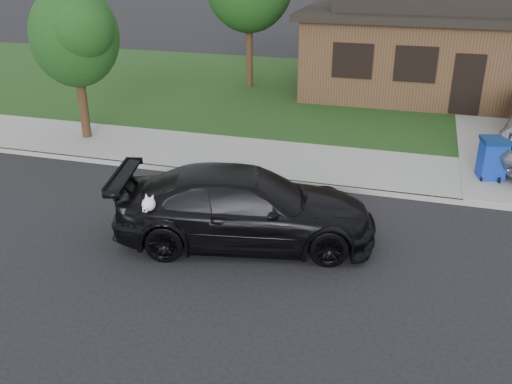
% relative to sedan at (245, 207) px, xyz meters
% --- Properties ---
extents(ground, '(120.00, 120.00, 0.00)m').
position_rel_sedan_xyz_m(ground, '(0.74, -0.34, -0.78)').
color(ground, black).
rests_on(ground, ground).
extents(sidewalk, '(60.00, 3.00, 0.12)m').
position_rel_sedan_xyz_m(sidewalk, '(0.74, 4.66, -0.72)').
color(sidewalk, gray).
rests_on(sidewalk, ground).
extents(curb, '(60.00, 0.12, 0.12)m').
position_rel_sedan_xyz_m(curb, '(0.74, 3.16, -0.72)').
color(curb, gray).
rests_on(curb, ground).
extents(lawn, '(60.00, 13.00, 0.13)m').
position_rel_sedan_xyz_m(lawn, '(0.74, 12.66, -0.71)').
color(lawn, '#193814').
rests_on(lawn, ground).
extents(sedan, '(5.72, 3.34, 1.56)m').
position_rel_sedan_xyz_m(sedan, '(0.00, 0.00, 0.00)').
color(sedan, black).
rests_on(sedan, ground).
extents(recycling_bin, '(0.78, 0.78, 1.09)m').
position_rel_sedan_xyz_m(recycling_bin, '(5.19, 4.79, -0.11)').
color(recycling_bin, '#0E2D9D').
rests_on(recycling_bin, sidewalk).
extents(house, '(12.60, 8.60, 4.65)m').
position_rel_sedan_xyz_m(house, '(4.74, 14.65, 1.35)').
color(house, '#422B1C').
rests_on(house, ground).
extents(tree_2, '(2.73, 2.60, 4.59)m').
position_rel_sedan_xyz_m(tree_2, '(-6.65, 4.77, 2.49)').
color(tree_2, '#332114').
rests_on(tree_2, ground).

